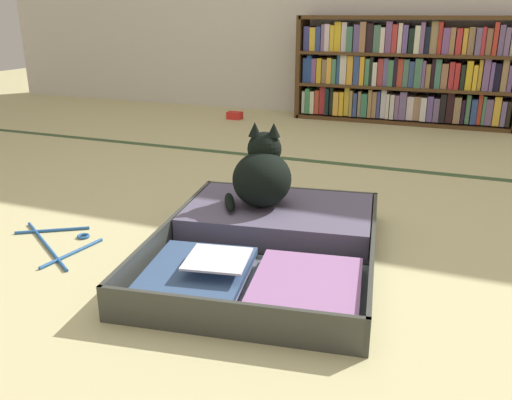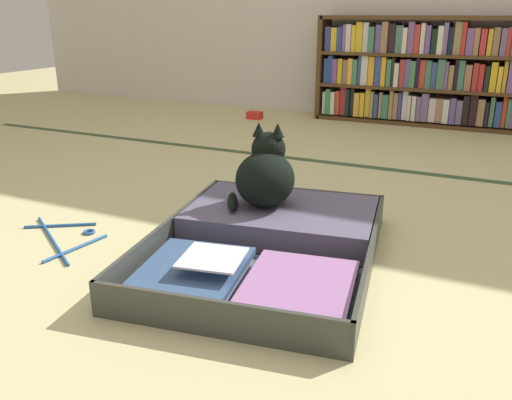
{
  "view_description": "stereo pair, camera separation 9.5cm",
  "coord_description": "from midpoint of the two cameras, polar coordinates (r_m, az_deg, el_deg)",
  "views": [
    {
      "loc": [
        0.49,
        -1.39,
        0.7
      ],
      "look_at": [
        -0.05,
        0.01,
        0.17
      ],
      "focal_mm": 37.43,
      "sensor_mm": 36.0,
      "label": 1
    },
    {
      "loc": [
        0.58,
        -1.35,
        0.7
      ],
      "look_at": [
        -0.05,
        0.01,
        0.17
      ],
      "focal_mm": 37.43,
      "sensor_mm": 36.0,
      "label": 2
    }
  ],
  "objects": [
    {
      "name": "ground_plane",
      "position": [
        1.63,
        -0.02,
        -5.94
      ],
      "size": [
        10.0,
        10.0,
        0.0
      ],
      "primitive_type": "plane",
      "color": "#C7BE86"
    },
    {
      "name": "tatami_border",
      "position": [
        2.62,
        8.8,
        3.77
      ],
      "size": [
        4.8,
        0.05,
        0.0
      ],
      "color": "#364F2C",
      "rests_on": "ground_plane"
    },
    {
      "name": "bookshelf",
      "position": [
        3.68,
        14.72,
        13.12
      ],
      "size": [
        1.41,
        0.22,
        0.68
      ],
      "color": "#50351B",
      "rests_on": "ground_plane"
    },
    {
      "name": "open_suitcase",
      "position": [
        1.64,
        -0.0,
        -4.2
      ],
      "size": [
        0.75,
        0.93,
        0.1
      ],
      "color": "#3A3D37",
      "rests_on": "ground_plane"
    },
    {
      "name": "black_cat",
      "position": [
        1.75,
        -0.9,
        2.68
      ],
      "size": [
        0.26,
        0.26,
        0.27
      ],
      "color": "black",
      "rests_on": "open_suitcase"
    },
    {
      "name": "clothes_hanger",
      "position": [
        1.84,
        -21.75,
        -4.2
      ],
      "size": [
        0.37,
        0.31,
        0.01
      ],
      "color": "#25579C",
      "rests_on": "ground_plane"
    },
    {
      "name": "small_red_pouch",
      "position": [
        3.73,
        -3.03,
        9.01
      ],
      "size": [
        0.1,
        0.07,
        0.05
      ],
      "color": "red",
      "rests_on": "ground_plane"
    }
  ]
}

